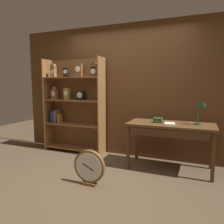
# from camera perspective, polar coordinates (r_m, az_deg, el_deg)

# --- Properties ---
(ground_plane) EXTENTS (10.00, 10.00, 0.00)m
(ground_plane) POSITION_cam_1_polar(r_m,az_deg,el_deg) (3.34, -4.02, -18.05)
(ground_plane) COLOR brown
(back_wood_panel) EXTENTS (4.80, 0.05, 2.60)m
(back_wood_panel) POSITION_cam_1_polar(r_m,az_deg,el_deg) (4.30, 4.07, 5.56)
(back_wood_panel) COLOR brown
(back_wood_panel) RESTS_ON ground
(bookshelf) EXTENTS (1.33, 0.35, 1.96)m
(bookshelf) POSITION_cam_1_polar(r_m,az_deg,el_deg) (4.64, -10.23, 2.02)
(bookshelf) COLOR brown
(bookshelf) RESTS_ON ground
(workbench) EXTENTS (1.41, 0.64, 0.79)m
(workbench) POSITION_cam_1_polar(r_m,az_deg,el_deg) (3.70, 15.23, -4.37)
(workbench) COLOR brown
(workbench) RESTS_ON ground
(desk_lamp) EXTENTS (0.19, 0.19, 0.42)m
(desk_lamp) POSITION_cam_1_polar(r_m,az_deg,el_deg) (3.67, 22.64, 1.16)
(desk_lamp) COLOR #1E472D
(desk_lamp) RESTS_ON workbench
(toolbox_small) EXTENTS (0.14, 0.12, 0.08)m
(toolbox_small) POSITION_cam_1_polar(r_m,az_deg,el_deg) (3.72, 12.11, -2.16)
(toolbox_small) COLOR #2D5123
(toolbox_small) RESTS_ON workbench
(open_repair_manual) EXTENTS (0.17, 0.23, 0.02)m
(open_repair_manual) POSITION_cam_1_polar(r_m,az_deg,el_deg) (3.59, 15.03, -3.05)
(open_repair_manual) COLOR silver
(open_repair_manual) RESTS_ON workbench
(round_clock_large) EXTENTS (0.47, 0.11, 0.51)m
(round_clock_large) POSITION_cam_1_polar(r_m,az_deg,el_deg) (3.17, -6.02, -14.39)
(round_clock_large) COLOR brown
(round_clock_large) RESTS_ON ground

